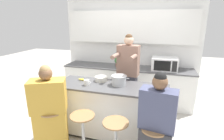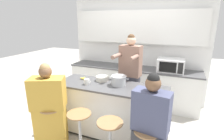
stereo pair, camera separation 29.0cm
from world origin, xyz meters
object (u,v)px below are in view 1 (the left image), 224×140
Objects in this scene: bar_stool_center_left at (83,134)px; cooking_pot at (119,80)px; bar_stool_leftmost at (53,129)px; coffee_cup_near at (87,83)px; kitchen_island at (111,110)px; fruit_bowl at (154,92)px; microwave at (165,64)px; person_wrapped_blanket at (50,112)px; person_cooking at (128,80)px; person_seated_near at (156,130)px; banana_bunch at (82,79)px; potted_plant at (118,61)px.

cooking_pot is (0.38, 0.66, 0.66)m from bar_stool_center_left.
coffee_cup_near reaches higher than bar_stool_leftmost.
kitchen_island is 0.87m from fruit_bowl.
coffee_cup_near is 1.92m from microwave.
fruit_bowl is 1.09m from coffee_cup_near.
kitchen_island is 0.66m from bar_stool_center_left.
coffee_cup_near reaches higher than fruit_bowl.
person_wrapped_blanket is at bearing -162.58° from fruit_bowl.
person_cooking reaches higher than coffee_cup_near.
person_seated_near reaches higher than person_wrapped_blanket.
bar_stool_center_left is (0.50, 0.01, 0.00)m from bar_stool_leftmost.
person_seated_near is 10.77× the size of banana_bunch.
bar_stool_center_left is 1.07m from person_seated_near.
person_cooking is at bearing -128.95° from microwave.
banana_bunch is at bearing 133.06° from coffee_cup_near.
person_wrapped_blanket is at bearing -105.68° from potted_plant.
cooking_pot is 1.37m from potted_plant.
kitchen_island is 1.70m from microwave.
cooking_pot reaches higher than fruit_bowl.
coffee_cup_near is at bearing -127.50° from person_cooking.
banana_bunch is (-1.28, 0.25, -0.01)m from fruit_bowl.
banana_bunch is at bearing -138.99° from microwave.
person_seated_near reaches higher than coffee_cup_near.
banana_bunch is at bearing 170.15° from kitchen_island.
coffee_cup_near is (-0.14, 0.50, 0.62)m from bar_stool_center_left.
microwave is (0.73, 1.30, 0.02)m from cooking_pot.
microwave is (0.67, 0.83, 0.17)m from person_cooking.
potted_plant is (0.03, 1.98, 0.67)m from bar_stool_center_left.
bar_stool_center_left is 0.49× the size of person_wrapped_blanket.
bar_stool_leftmost is 3.35× the size of fruit_bowl.
cooking_pot is 0.61× the size of microwave.
person_wrapped_blanket reaches higher than banana_bunch.
cooking_pot is at bearing 17.39° from coffee_cup_near.
person_seated_near is 1.32m from coffee_cup_near.
bar_stool_center_left is at bearing -64.77° from banana_bunch.
potted_plant is (0.17, 1.49, 0.05)m from coffee_cup_near.
microwave reaches higher than coffee_cup_near.
microwave is at bearing -1.63° from potted_plant.
person_wrapped_blanket is (-0.02, -0.01, 0.29)m from bar_stool_leftmost.
person_wrapped_blanket is at bearing -129.71° from microwave.
bar_stool_leftmost is at bearing -13.26° from person_wrapped_blanket.
potted_plant is at bearing 120.91° from fruit_bowl.
bar_stool_leftmost is 5.50× the size of coffee_cup_near.
person_seated_near is 11.50× the size of coffee_cup_near.
person_seated_near reaches higher than potted_plant.
banana_bunch is 0.23× the size of microwave.
fruit_bowl is at bearing 25.19° from bar_stool_center_left.
bar_stool_leftmost is at bearing -125.56° from coffee_cup_near.
banana_bunch is at bearing -105.87° from potted_plant.
cooking_pot is 2.80× the size of coffee_cup_near.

